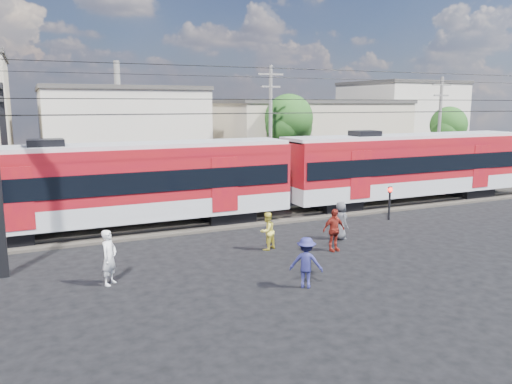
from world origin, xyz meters
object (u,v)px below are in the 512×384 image
Objects in this scene: commuter_train at (128,182)px; pedestrian_a at (109,257)px; car_silver at (435,172)px; crossing_signal at (390,197)px; pedestrian_c at (306,263)px.

commuter_train is 26.90× the size of pedestrian_a.
car_silver is at bearing -25.05° from pedestrian_a.
pedestrian_a is 0.44× the size of car_silver.
crossing_signal is at bearing -13.84° from commuter_train.
pedestrian_a reaches higher than pedestrian_c.
pedestrian_a is at bearing 8.99° from pedestrian_c.
crossing_signal is at bearing 140.74° from car_silver.
commuter_train reaches higher than car_silver.
pedestrian_a is 15.12m from crossing_signal.
commuter_train reaches higher than crossing_signal.
car_silver is 14.86m from crossing_signal.
crossing_signal is (8.82, 6.63, 0.38)m from pedestrian_c.
pedestrian_c is 0.96× the size of crossing_signal.
pedestrian_c is at bearing -143.10° from crossing_signal.
car_silver is at bearing -106.98° from pedestrian_c.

